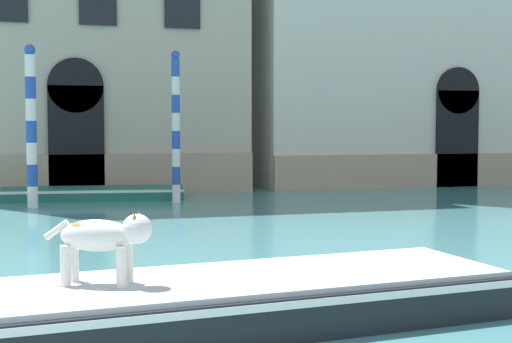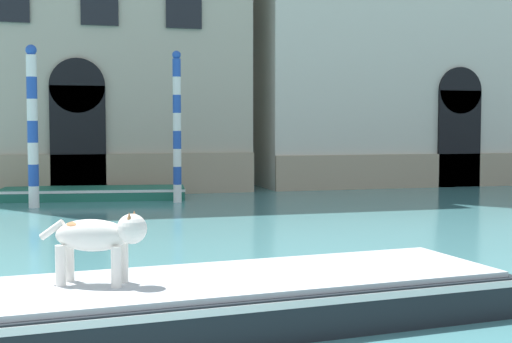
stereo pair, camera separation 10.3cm
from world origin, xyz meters
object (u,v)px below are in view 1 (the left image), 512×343
at_px(boat_foreground, 146,307).
at_px(dog_on_deck, 104,237).
at_px(boat_moored_near_palazzo, 93,193).
at_px(mooring_pole_1, 31,126).
at_px(mooring_pole_0, 176,126).

relative_size(boat_foreground, dog_on_deck, 7.74).
distance_m(boat_moored_near_palazzo, mooring_pole_1, 3.24).
bearing_deg(mooring_pole_1, dog_on_deck, -85.05).
bearing_deg(dog_on_deck, mooring_pole_1, 117.78).
height_order(mooring_pole_0, mooring_pole_1, mooring_pole_1).
height_order(dog_on_deck, boat_moored_near_palazzo, dog_on_deck).
relative_size(boat_foreground, mooring_pole_0, 1.96).
relative_size(mooring_pole_0, mooring_pole_1, 1.00).
distance_m(dog_on_deck, boat_moored_near_palazzo, 14.48).
distance_m(boat_moored_near_palazzo, mooring_pole_0, 3.43).
bearing_deg(mooring_pole_0, dog_on_deck, -102.68).
xyz_separation_m(dog_on_deck, mooring_pole_0, (2.90, 12.91, 1.17)).
bearing_deg(boat_foreground, mooring_pole_1, 91.65).
distance_m(dog_on_deck, mooring_pole_0, 13.28).
relative_size(boat_foreground, mooring_pole_1, 1.96).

